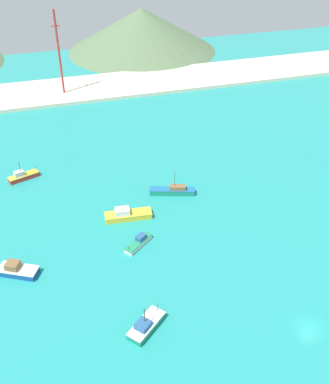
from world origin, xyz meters
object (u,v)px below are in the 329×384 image
fishing_boat_7 (173,191)px  fishing_boat_3 (127,215)px  fishing_boat_0 (23,176)px  fishing_boat_8 (139,242)px  fishing_boat_4 (146,325)px  radio_tower (59,54)px  fishing_boat_2 (17,270)px

fishing_boat_7 → fishing_boat_3: bearing=-154.0°
fishing_boat_0 → fishing_boat_8: fishing_boat_0 is taller
fishing_boat_4 → fishing_boat_0: bearing=108.3°
fishing_boat_4 → fishing_boat_7: size_ratio=0.70×
fishing_boat_7 → fishing_boat_8: bearing=-128.2°
fishing_boat_0 → fishing_boat_7: bearing=-26.4°
fishing_boat_0 → fishing_boat_7: (35.33, -17.53, -0.02)m
fishing_boat_3 → fishing_boat_8: 9.89m
fishing_boat_4 → fishing_boat_8: size_ratio=1.13×
fishing_boat_8 → radio_tower: 87.96m
fishing_boat_4 → fishing_boat_2: bearing=135.7°
fishing_boat_0 → fishing_boat_7: 39.44m
fishing_boat_0 → fishing_boat_2: bearing=-94.0°
fishing_boat_3 → radio_tower: radio_tower is taller
fishing_boat_7 → radio_tower: size_ratio=0.38×
fishing_boat_0 → fishing_boat_2: (-2.47, -35.23, 0.03)m
fishing_boat_4 → radio_tower: radio_tower is taller
fishing_boat_0 → fishing_boat_4: (18.39, -55.58, -0.05)m
fishing_boat_0 → fishing_boat_8: bearing=-56.3°
fishing_boat_8 → fishing_boat_7: bearing=51.8°
fishing_boat_3 → fishing_boat_8: size_ratio=1.58×
fishing_boat_4 → fishing_boat_3: bearing=83.0°
fishing_boat_2 → fishing_boat_8: (25.02, 1.44, -0.21)m
fishing_boat_0 → fishing_boat_8: (22.54, -33.78, -0.18)m
fishing_boat_7 → fishing_boat_8: size_ratio=1.62×
fishing_boat_0 → fishing_boat_4: fishing_boat_4 is taller
fishing_boat_2 → fishing_boat_4: 29.14m
radio_tower → fishing_boat_4: bearing=-89.1°
fishing_boat_4 → fishing_boat_7: 41.65m
radio_tower → fishing_boat_2: bearing=-102.3°
fishing_boat_2 → fishing_boat_7: size_ratio=0.74×
fishing_boat_4 → fishing_boat_8: 22.19m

